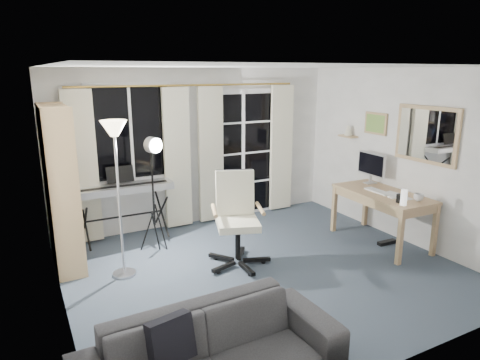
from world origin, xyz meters
name	(u,v)px	position (x,y,z in m)	size (l,w,h in m)	color
floor	(264,270)	(0.00, 0.00, -0.01)	(4.50, 4.00, 0.02)	#394553
window	(130,133)	(-1.05, 1.97, 1.50)	(1.20, 0.08, 1.40)	white
french_door	(242,154)	(0.75, 1.97, 1.03)	(1.32, 0.09, 2.11)	white
curtains	(194,156)	(-0.14, 1.88, 1.09)	(3.60, 0.07, 2.13)	gold
bookshelf	(59,193)	(-2.12, 1.24, 0.94)	(0.32, 0.92, 1.98)	#A88158
torchiere_lamp	(116,153)	(-1.54, 0.66, 1.48)	(0.32, 0.32, 1.83)	#B2B2B7
keyboard_piano	(123,190)	(-1.27, 1.70, 0.76)	(1.38, 0.68, 1.00)	black
studio_light	(153,159)	(-0.97, 1.16, 1.27)	(0.35, 0.36, 1.58)	black
office_chair	(236,210)	(-0.18, 0.40, 0.68)	(0.80, 0.81, 1.16)	black
desk	(383,199)	(1.88, -0.03, 0.64)	(0.73, 1.39, 0.73)	tan
monitor	(371,165)	(2.08, 0.42, 1.01)	(0.18, 0.53, 0.46)	silver
desk_clutter	(391,209)	(1.81, -0.25, 0.58)	(0.45, 0.83, 0.93)	white
mug	(419,196)	(1.98, -0.53, 0.79)	(0.12, 0.09, 0.12)	silver
wall_mirror	(426,135)	(2.22, -0.35, 1.55)	(0.04, 0.94, 0.74)	#A88158
framed_print	(376,123)	(2.23, 0.55, 1.60)	(0.03, 0.42, 0.32)	#A88158
wall_shelf	(348,133)	(2.16, 1.05, 1.41)	(0.16, 0.30, 0.18)	#A88158
sofa	(212,343)	(-1.39, -1.55, 0.39)	(2.02, 0.63, 0.78)	#272729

